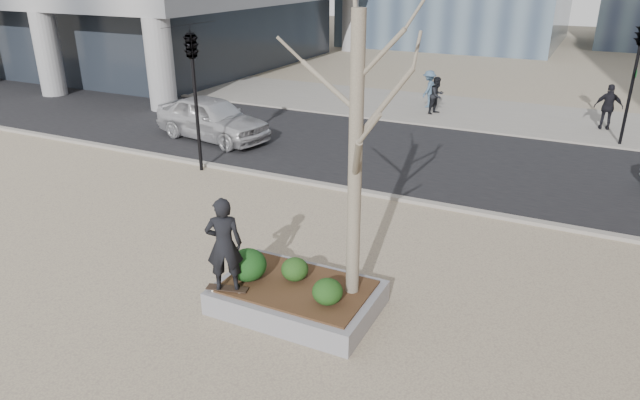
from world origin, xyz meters
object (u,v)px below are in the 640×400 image
at_px(planter, 297,297).
at_px(police_car, 212,118).
at_px(skateboarder, 224,244).
at_px(skateboard, 227,290).

relative_size(planter, police_car, 0.64).
relative_size(planter, skateboarder, 1.66).
bearing_deg(police_car, planter, -126.13).
bearing_deg(planter, police_car, 133.65).
height_order(planter, skateboarder, skateboarder).
bearing_deg(skateboarder, skateboard, -30.64).
bearing_deg(skateboard, planter, 17.24).
distance_m(planter, skateboarder, 1.78).
distance_m(planter, police_car, 11.88).
bearing_deg(planter, skateboarder, -147.45).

